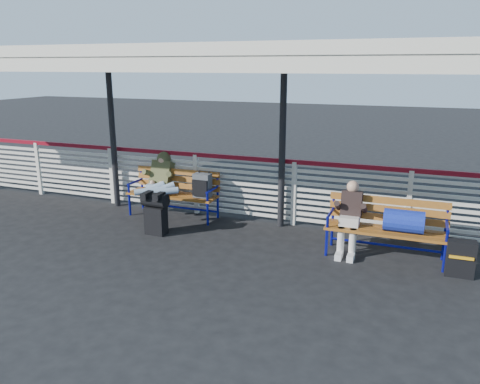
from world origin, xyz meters
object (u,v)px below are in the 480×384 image
at_px(luggage_stack, 156,212).
at_px(bench_right, 395,222).
at_px(companion_person, 350,217).
at_px(suitcase_side, 460,258).
at_px(bench_left, 183,188).
at_px(traveler_man, 158,186).

bearing_deg(luggage_stack, bench_right, 7.57).
distance_m(luggage_stack, companion_person, 3.31).
bearing_deg(luggage_stack, suitcase_side, 3.01).
distance_m(bench_left, companion_person, 3.36).
distance_m(luggage_stack, bench_left, 1.05).
height_order(luggage_stack, bench_right, bench_right).
bearing_deg(bench_left, luggage_stack, -89.96).
distance_m(bench_right, suitcase_side, 1.03).
xyz_separation_m(companion_person, suitcase_side, (1.60, -0.30, -0.33)).
xyz_separation_m(luggage_stack, bench_left, (-0.00, 1.03, 0.18)).
bearing_deg(luggage_stack, bench_left, 92.33).
relative_size(bench_right, traveler_man, 1.10).
relative_size(bench_right, suitcase_side, 3.40).
bearing_deg(suitcase_side, luggage_stack, -179.90).
relative_size(bench_left, bench_right, 1.00).
bearing_deg(bench_left, bench_right, -9.53).
bearing_deg(suitcase_side, companion_person, 168.84).
relative_size(bench_left, suitcase_side, 3.40).
relative_size(bench_right, companion_person, 1.57).
bearing_deg(traveler_man, bench_right, -4.24).
distance_m(bench_right, traveler_man, 4.32).
relative_size(luggage_stack, companion_person, 0.66).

